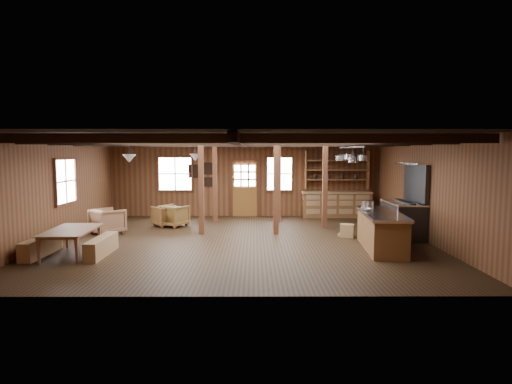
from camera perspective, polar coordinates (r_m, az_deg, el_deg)
room at (r=11.55m, az=-2.01°, el=0.28°), size 10.04×9.04×2.84m
ceiling_joists at (r=11.68m, az=-2.01°, el=6.63°), size 9.80×8.82×0.18m
timber_posts at (r=13.62m, az=0.45°, el=1.07°), size 3.95×2.35×2.80m
back_door at (r=16.03m, az=-1.50°, el=-0.13°), size 1.02×0.08×2.15m
window_back_left at (r=16.25m, az=-10.72°, el=2.39°), size 1.32×0.06×1.32m
window_back_right at (r=16.01m, az=3.15°, el=2.44°), size 1.02×0.06×1.32m
window_left at (r=13.16m, az=-24.09°, el=1.32°), size 0.14×1.24×1.32m
notice_boards at (r=16.08m, az=-6.86°, el=2.56°), size 1.08×0.03×0.90m
back_counter at (r=16.10m, az=10.67°, el=-1.20°), size 2.55×0.60×2.45m
pendant_lamps at (r=12.77m, az=-12.05°, el=4.49°), size 1.86×2.36×0.66m
pot_rack at (r=12.20m, az=12.44°, el=4.59°), size 0.44×3.00×0.43m
kitchen_island at (r=11.11m, az=16.36°, el=-4.94°), size 1.09×2.57×1.20m
step_stool at (r=12.48m, az=12.03°, el=-5.07°), size 0.49×0.41×0.37m
commercial_range at (r=12.84m, az=19.29°, el=-2.76°), size 0.88×1.73×2.13m
dining_table at (r=10.97m, az=-23.22°, el=-6.19°), size 1.07×1.81×0.62m
bench_wall at (r=11.30m, az=-26.73°, el=-6.48°), size 0.30×1.58×0.44m
bench_aisle at (r=10.75m, az=-19.90°, el=-6.83°), size 0.29×1.56×0.43m
armchair_a at (r=14.28m, az=-11.97°, el=-3.14°), size 1.02×1.03×0.67m
armchair_b at (r=14.15m, az=-10.87°, el=-3.12°), size 1.05×1.06×0.71m
armchair_c at (r=13.39m, az=-19.17°, el=-3.70°), size 1.16×1.16×0.76m
counter_pot at (r=11.80m, az=14.65°, el=-1.57°), size 0.32×0.32×0.19m
bowl at (r=11.16m, az=14.43°, el=-2.27°), size 0.32×0.32×0.07m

